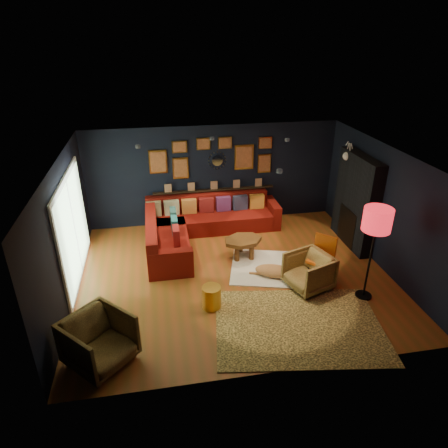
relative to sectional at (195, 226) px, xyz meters
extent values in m
plane|color=brown|center=(0.61, -1.81, -0.32)|extent=(6.50, 6.50, 0.00)
plane|color=black|center=(0.61, 0.94, 0.98)|extent=(6.50, 0.00, 6.50)
plane|color=black|center=(0.61, -4.56, 0.98)|extent=(6.50, 0.00, 6.50)
plane|color=black|center=(-2.64, -1.81, 0.98)|extent=(0.00, 5.50, 5.50)
plane|color=black|center=(3.86, -1.81, 0.98)|extent=(0.00, 5.50, 5.50)
plane|color=beige|center=(0.61, -1.81, 2.28)|extent=(6.50, 6.50, 0.00)
cube|color=#6C0A08|center=(0.41, 0.44, -0.11)|extent=(3.20, 0.95, 0.42)
cube|color=#6C0A08|center=(0.41, 0.80, 0.31)|extent=(3.20, 0.24, 0.46)
cube|color=#6C0A08|center=(2.11, 0.44, 0.00)|extent=(0.22, 0.95, 0.64)
cube|color=#6C0A08|center=(-0.71, -0.66, -0.11)|extent=(0.95, 2.20, 0.42)
cube|color=#6C0A08|center=(-1.07, -0.66, 0.31)|extent=(0.24, 2.20, 0.46)
cube|color=#6C0A08|center=(-0.71, -1.66, 0.00)|extent=(0.95, 0.22, 0.64)
cube|color=tan|center=(-0.99, 0.59, 0.30)|extent=(0.38, 0.14, 0.38)
cube|color=beige|center=(-0.54, 0.59, 0.30)|extent=(0.38, 0.14, 0.38)
cube|color=#CC7733|center=(-0.09, 0.59, 0.30)|extent=(0.38, 0.14, 0.38)
cube|color=maroon|center=(0.36, 0.59, 0.30)|extent=(0.38, 0.14, 0.38)
cube|color=#612A63|center=(0.81, 0.59, 0.30)|extent=(0.38, 0.14, 0.38)
cube|color=#323454|center=(1.26, 0.59, 0.30)|extent=(0.38, 0.14, 0.38)
cube|color=#C77C2A|center=(1.71, 0.59, 0.30)|extent=(0.38, 0.14, 0.38)
cube|color=#224E50|center=(-0.53, 0.04, 0.30)|extent=(0.14, 0.38, 0.38)
cube|color=#185A63|center=(-0.53, -0.46, 0.30)|extent=(0.14, 0.38, 0.38)
cube|color=maroon|center=(-0.53, -0.96, 0.30)|extent=(0.14, 0.38, 0.38)
cube|color=black|center=(0.61, 0.87, 0.60)|extent=(3.20, 0.12, 0.04)
cube|color=gold|center=(-0.79, 0.91, 1.43)|extent=(0.45, 0.03, 0.60)
cube|color=#A95631|center=(-0.79, 0.89, 1.43)|extent=(0.38, 0.01, 0.51)
cube|color=gold|center=(-0.24, 0.91, 1.23)|extent=(0.40, 0.03, 0.55)
cube|color=#A95631|center=(-0.24, 0.89, 1.23)|extent=(0.34, 0.01, 0.47)
cube|color=gold|center=(-0.24, 0.91, 1.78)|extent=(0.38, 0.03, 0.30)
cube|color=#A95631|center=(-0.24, 0.89, 1.78)|extent=(0.32, 0.01, 0.25)
cube|color=gold|center=(1.41, 0.91, 1.43)|extent=(0.50, 0.03, 0.65)
cube|color=#A95631|center=(1.41, 0.89, 1.43)|extent=(0.42, 0.01, 0.55)
cube|color=gold|center=(1.96, 0.91, 1.23)|extent=(0.35, 0.03, 0.50)
cube|color=#A95631|center=(1.96, 0.89, 1.23)|extent=(0.30, 0.01, 0.42)
cube|color=gold|center=(1.96, 0.91, 1.78)|extent=(0.35, 0.03, 0.30)
cube|color=#A95631|center=(1.96, 0.89, 1.78)|extent=(0.30, 0.01, 0.25)
cube|color=gold|center=(0.36, 0.91, 1.83)|extent=(0.35, 0.03, 0.30)
cube|color=#A95631|center=(0.36, 0.89, 1.83)|extent=(0.30, 0.01, 0.25)
cube|color=gold|center=(0.91, 0.91, 1.83)|extent=(0.35, 0.03, 0.30)
cube|color=#A95631|center=(0.91, 0.89, 1.83)|extent=(0.30, 0.01, 0.25)
cylinder|color=silver|center=(0.71, 0.91, 1.38)|extent=(0.28, 0.03, 0.28)
cone|color=gold|center=(0.93, 0.91, 1.38)|extent=(0.03, 0.16, 0.03)
cone|color=gold|center=(0.92, 0.91, 1.46)|extent=(0.04, 0.16, 0.04)
cone|color=gold|center=(0.87, 0.91, 1.53)|extent=(0.04, 0.16, 0.04)
cone|color=gold|center=(0.80, 0.91, 1.58)|extent=(0.04, 0.16, 0.04)
cone|color=gold|center=(0.71, 0.91, 1.60)|extent=(0.03, 0.16, 0.03)
cone|color=gold|center=(0.63, 0.91, 1.58)|extent=(0.04, 0.16, 0.04)
cone|color=gold|center=(0.56, 0.91, 1.53)|extent=(0.04, 0.16, 0.04)
cone|color=gold|center=(0.51, 0.91, 1.46)|extent=(0.04, 0.16, 0.04)
cone|color=gold|center=(0.49, 0.91, 1.38)|extent=(0.03, 0.16, 0.03)
cone|color=gold|center=(0.51, 0.91, 1.29)|extent=(0.04, 0.16, 0.04)
cone|color=gold|center=(0.56, 0.91, 1.22)|extent=(0.04, 0.16, 0.04)
cone|color=gold|center=(0.63, 0.91, 1.17)|extent=(0.04, 0.16, 0.04)
cone|color=gold|center=(0.71, 0.91, 1.16)|extent=(0.03, 0.16, 0.03)
cone|color=gold|center=(0.80, 0.91, 1.17)|extent=(0.04, 0.16, 0.04)
cone|color=gold|center=(0.87, 0.91, 1.22)|extent=(0.04, 0.16, 0.04)
cone|color=gold|center=(0.92, 0.91, 1.29)|extent=(0.04, 0.16, 0.04)
cube|color=black|center=(3.71, -0.91, 0.78)|extent=(0.30, 1.60, 2.20)
cube|color=black|center=(3.65, -0.91, 0.13)|extent=(0.20, 0.80, 0.90)
cone|color=white|center=(3.80, -0.41, 1.73)|extent=(0.35, 0.28, 0.28)
sphere|color=white|center=(3.58, -0.41, 1.73)|extent=(0.20, 0.20, 0.20)
cylinder|color=white|center=(3.60, -0.47, 1.90)|extent=(0.02, 0.10, 0.28)
cylinder|color=white|center=(3.60, -0.35, 1.90)|extent=(0.02, 0.10, 0.28)
cube|color=white|center=(-2.61, -1.21, 0.78)|extent=(0.04, 2.80, 2.20)
cube|color=#ACD6A3|center=(-2.58, -1.21, 0.78)|extent=(0.01, 2.60, 2.00)
cube|color=white|center=(-2.58, -1.21, 0.78)|extent=(0.02, 0.06, 2.00)
cylinder|color=black|center=(-1.19, -0.61, 2.24)|extent=(0.10, 0.10, 0.06)
cylinder|color=black|center=(0.41, -0.21, 2.24)|extent=(0.10, 0.10, 0.06)
cylinder|color=black|center=(2.01, -0.61, 2.24)|extent=(0.10, 0.10, 0.06)
cylinder|color=black|center=(1.21, -2.61, 2.24)|extent=(0.10, 0.10, 0.06)
cube|color=silver|center=(1.61, -1.75, -0.31)|extent=(2.36, 1.97, 0.03)
cube|color=#DCB25A|center=(1.41, -3.61, -0.31)|extent=(3.20, 2.50, 0.02)
cylinder|color=#5B3514|center=(0.79, -1.29, -0.12)|extent=(0.11, 0.11, 0.36)
cylinder|color=#5B3514|center=(1.12, -1.29, -0.12)|extent=(0.11, 0.11, 0.36)
cylinder|color=#5B3514|center=(0.95, -0.89, -0.12)|extent=(0.11, 0.11, 0.36)
cylinder|color=#A1281A|center=(-0.52, -1.24, -0.14)|extent=(0.49, 0.49, 0.32)
imported|color=tan|center=(-1.94, -3.86, 0.14)|extent=(1.23, 1.23, 0.92)
imported|color=tan|center=(1.99, -2.51, 0.08)|extent=(0.96, 0.99, 0.81)
cylinder|color=gold|center=(-0.02, -2.81, -0.10)|extent=(0.36, 0.36, 0.45)
cylinder|color=black|center=(2.07, -2.31, -0.08)|extent=(0.03, 0.03, 0.48)
cylinder|color=black|center=(2.32, -2.55, -0.08)|extent=(0.03, 0.03, 0.48)
cylinder|color=black|center=(2.31, -2.07, -0.08)|extent=(0.03, 0.03, 0.48)
cylinder|color=black|center=(2.56, -2.31, -0.08)|extent=(0.03, 0.03, 0.48)
cube|color=#CF5312|center=(2.31, -2.31, 0.16)|extent=(0.65, 0.65, 0.06)
cube|color=#CF5312|center=(2.45, -2.17, 0.42)|extent=(0.36, 0.36, 0.46)
cylinder|color=black|center=(2.97, -3.01, -0.30)|extent=(0.32, 0.32, 0.04)
cylinder|color=black|center=(2.97, -3.01, 0.48)|extent=(0.04, 0.04, 1.53)
cylinder|color=#B5131B|center=(2.97, -3.01, 1.36)|extent=(0.52, 0.52, 0.43)
camera|label=1|loc=(-0.88, -8.84, 4.44)|focal=32.00mm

